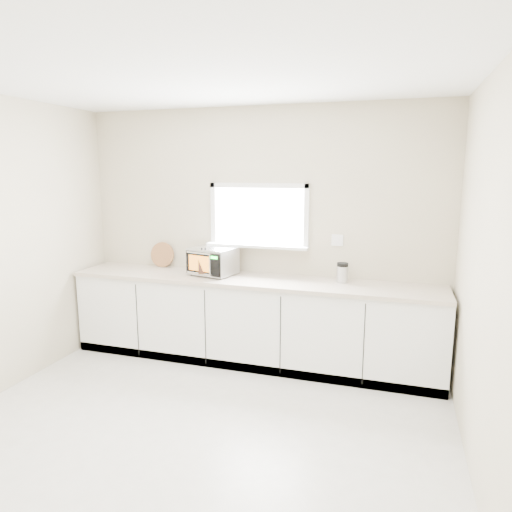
% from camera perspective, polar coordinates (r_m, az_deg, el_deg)
% --- Properties ---
extents(ground, '(4.00, 4.00, 0.00)m').
position_cam_1_polar(ground, '(3.69, -9.49, -22.91)').
color(ground, beige).
rests_on(ground, ground).
extents(back_wall, '(4.00, 0.17, 2.70)m').
position_cam_1_polar(back_wall, '(4.98, 0.42, 2.93)').
color(back_wall, beige).
rests_on(back_wall, ground).
extents(cabinets, '(3.92, 0.60, 0.88)m').
position_cam_1_polar(cabinets, '(4.92, -0.63, -8.24)').
color(cabinets, white).
rests_on(cabinets, ground).
extents(countertop, '(3.92, 0.64, 0.04)m').
position_cam_1_polar(countertop, '(4.78, -0.67, -3.05)').
color(countertop, beige).
rests_on(countertop, cabinets).
extents(microwave, '(0.53, 0.46, 0.30)m').
position_cam_1_polar(microwave, '(4.93, -5.42, -0.59)').
color(microwave, black).
rests_on(microwave, countertop).
extents(knife_block, '(0.17, 0.24, 0.32)m').
position_cam_1_polar(knife_block, '(4.89, -6.53, -0.95)').
color(knife_block, '#472519').
rests_on(knife_block, countertop).
extents(cutting_board, '(0.29, 0.07, 0.29)m').
position_cam_1_polar(cutting_board, '(5.43, -11.63, 0.17)').
color(cutting_board, '#A66E40').
rests_on(cutting_board, countertop).
extents(coffee_grinder, '(0.13, 0.13, 0.20)m').
position_cam_1_polar(coffee_grinder, '(4.68, 10.74, -2.03)').
color(coffee_grinder, '#B4B6BC').
rests_on(coffee_grinder, countertop).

